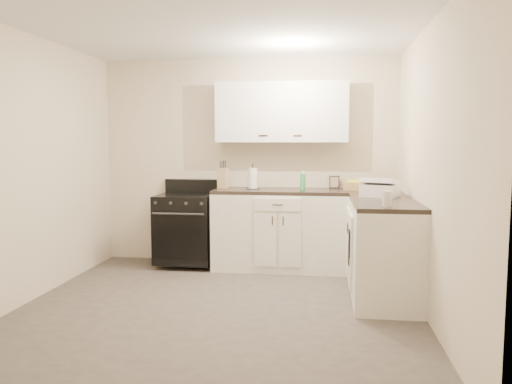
# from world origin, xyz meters

# --- Properties ---
(floor) EXTENTS (3.60, 3.60, 0.00)m
(floor) POSITION_xyz_m (0.00, 0.00, 0.00)
(floor) COLOR #473F38
(floor) RESTS_ON ground
(ceiling) EXTENTS (3.60, 3.60, 0.00)m
(ceiling) POSITION_xyz_m (0.00, 0.00, 2.50)
(ceiling) COLOR white
(ceiling) RESTS_ON wall_back
(wall_back) EXTENTS (3.60, 0.00, 3.60)m
(wall_back) POSITION_xyz_m (0.00, 1.80, 1.25)
(wall_back) COLOR beige
(wall_back) RESTS_ON ground
(wall_right) EXTENTS (0.00, 3.60, 3.60)m
(wall_right) POSITION_xyz_m (1.80, 0.00, 1.25)
(wall_right) COLOR beige
(wall_right) RESTS_ON ground
(wall_left) EXTENTS (0.00, 3.60, 3.60)m
(wall_left) POSITION_xyz_m (-1.80, 0.00, 1.25)
(wall_left) COLOR beige
(wall_left) RESTS_ON ground
(wall_front) EXTENTS (3.60, 0.00, 3.60)m
(wall_front) POSITION_xyz_m (0.00, -1.80, 1.25)
(wall_front) COLOR beige
(wall_front) RESTS_ON ground
(base_cabinets_back) EXTENTS (1.55, 0.60, 0.90)m
(base_cabinets_back) POSITION_xyz_m (0.43, 1.50, 0.45)
(base_cabinets_back) COLOR white
(base_cabinets_back) RESTS_ON floor
(base_cabinets_right) EXTENTS (0.60, 1.90, 0.90)m
(base_cabinets_right) POSITION_xyz_m (1.50, 0.85, 0.45)
(base_cabinets_right) COLOR white
(base_cabinets_right) RESTS_ON floor
(countertop_back) EXTENTS (1.55, 0.60, 0.04)m
(countertop_back) POSITION_xyz_m (0.43, 1.50, 0.92)
(countertop_back) COLOR black
(countertop_back) RESTS_ON base_cabinets_back
(countertop_right) EXTENTS (0.60, 1.90, 0.04)m
(countertop_right) POSITION_xyz_m (1.50, 0.85, 0.92)
(countertop_right) COLOR black
(countertop_right) RESTS_ON base_cabinets_right
(upper_cabinets) EXTENTS (1.55, 0.30, 0.70)m
(upper_cabinets) POSITION_xyz_m (0.43, 1.65, 1.84)
(upper_cabinets) COLOR white
(upper_cabinets) RESTS_ON wall_back
(stove) EXTENTS (0.67, 0.57, 0.81)m
(stove) POSITION_xyz_m (-0.71, 1.48, 0.46)
(stove) COLOR black
(stove) RESTS_ON floor
(knife_block) EXTENTS (0.12, 0.12, 0.24)m
(knife_block) POSITION_xyz_m (-0.27, 1.56, 1.06)
(knife_block) COLOR tan
(knife_block) RESTS_ON countertop_back
(paper_towel) EXTENTS (0.12, 0.12, 0.25)m
(paper_towel) POSITION_xyz_m (0.10, 1.51, 1.06)
(paper_towel) COLOR white
(paper_towel) RESTS_ON countertop_back
(soap_bottle) EXTENTS (0.07, 0.07, 0.19)m
(soap_bottle) POSITION_xyz_m (0.69, 1.49, 1.03)
(soap_bottle) COLOR #3A984F
(soap_bottle) RESTS_ON countertop_back
(picture_frame) EXTENTS (0.12, 0.04, 0.15)m
(picture_frame) POSITION_xyz_m (1.05, 1.73, 1.02)
(picture_frame) COLOR black
(picture_frame) RESTS_ON countertop_back
(wicker_basket) EXTENTS (0.32, 0.27, 0.09)m
(wicker_basket) POSITION_xyz_m (1.31, 1.55, 0.99)
(wicker_basket) COLOR #B18053
(wicker_basket) RESTS_ON countertop_right
(countertop_grill) EXTENTS (0.44, 0.42, 0.12)m
(countertop_grill) POSITION_xyz_m (1.49, 0.88, 1.00)
(countertop_grill) COLOR white
(countertop_grill) RESTS_ON countertop_right
(glass_jar) EXTENTS (0.10, 0.10, 0.14)m
(glass_jar) POSITION_xyz_m (1.47, 0.08, 1.01)
(glass_jar) COLOR silver
(glass_jar) RESTS_ON countertop_right
(oven_mitt_near) EXTENTS (0.02, 0.15, 0.25)m
(oven_mitt_near) POSITION_xyz_m (1.18, 0.45, 0.54)
(oven_mitt_near) COLOR black
(oven_mitt_near) RESTS_ON base_cabinets_right
(oven_mitt_far) EXTENTS (0.02, 0.13, 0.23)m
(oven_mitt_far) POSITION_xyz_m (1.18, 0.50, 0.43)
(oven_mitt_far) COLOR black
(oven_mitt_far) RESTS_ON base_cabinets_right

